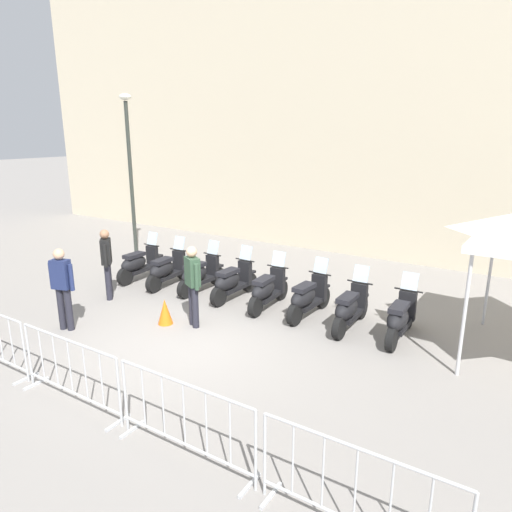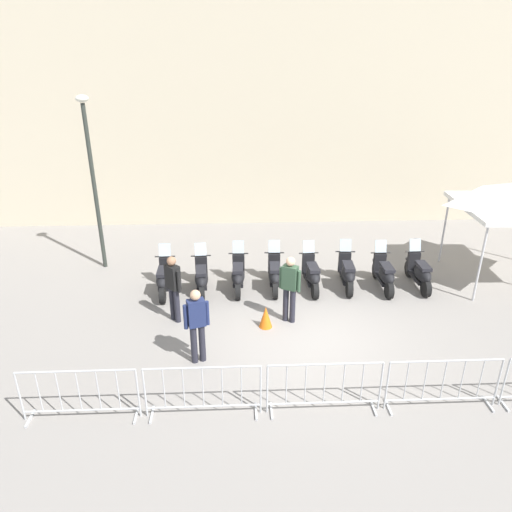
% 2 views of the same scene
% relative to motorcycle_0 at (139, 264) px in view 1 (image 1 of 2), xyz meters
% --- Properties ---
extents(ground_plane, '(120.00, 120.00, 0.00)m').
position_rel_motorcycle_0_xyz_m(ground_plane, '(3.64, -2.24, -0.45)').
color(ground_plane, gray).
extents(building_facade, '(28.07, 3.46, 13.44)m').
position_rel_motorcycle_0_xyz_m(building_facade, '(3.29, 6.92, 6.27)').
color(building_facade, beige).
rests_on(building_facade, ground).
extents(motorcycle_0, '(0.56, 1.73, 1.24)m').
position_rel_motorcycle_0_xyz_m(motorcycle_0, '(0.00, 0.00, 0.00)').
color(motorcycle_0, black).
rests_on(motorcycle_0, ground).
extents(motorcycle_1, '(0.57, 1.73, 1.24)m').
position_rel_motorcycle_0_xyz_m(motorcycle_1, '(1.02, 0.04, 0.00)').
color(motorcycle_1, black).
rests_on(motorcycle_1, ground).
extents(motorcycle_2, '(0.56, 1.72, 1.24)m').
position_rel_motorcycle_0_xyz_m(motorcycle_2, '(2.02, 0.19, 0.00)').
color(motorcycle_2, black).
rests_on(motorcycle_2, ground).
extents(motorcycle_3, '(0.56, 1.72, 1.24)m').
position_rel_motorcycle_0_xyz_m(motorcycle_3, '(3.03, 0.24, 0.00)').
color(motorcycle_3, black).
rests_on(motorcycle_3, ground).
extents(motorcycle_4, '(0.56, 1.73, 1.24)m').
position_rel_motorcycle_0_xyz_m(motorcycle_4, '(4.05, 0.21, 0.00)').
color(motorcycle_4, black).
rests_on(motorcycle_4, ground).
extents(motorcycle_5, '(0.56, 1.72, 1.24)m').
position_rel_motorcycle_0_xyz_m(motorcycle_5, '(5.06, 0.30, 0.00)').
color(motorcycle_5, black).
rests_on(motorcycle_5, ground).
extents(motorcycle_6, '(0.56, 1.72, 1.24)m').
position_rel_motorcycle_0_xyz_m(motorcycle_6, '(6.08, 0.22, 0.00)').
color(motorcycle_6, black).
rests_on(motorcycle_6, ground).
extents(motorcycle_7, '(0.56, 1.73, 1.24)m').
position_rel_motorcycle_0_xyz_m(motorcycle_7, '(7.09, 0.30, 0.00)').
color(motorcycle_7, black).
rests_on(motorcycle_7, ground).
extents(barrier_segment_2, '(2.13, 0.51, 1.07)m').
position_rel_motorcycle_0_xyz_m(barrier_segment_2, '(3.73, -4.65, 0.07)').
color(barrier_segment_2, '#B2B5B7').
rests_on(barrier_segment_2, ground).
extents(barrier_segment_3, '(2.13, 0.51, 1.07)m').
position_rel_motorcycle_0_xyz_m(barrier_segment_3, '(5.94, -4.57, 0.07)').
color(barrier_segment_3, '#B2B5B7').
rests_on(barrier_segment_3, ground).
extents(barrier_segment_4, '(2.13, 0.51, 1.07)m').
position_rel_motorcycle_0_xyz_m(barrier_segment_4, '(8.15, -4.48, 0.07)').
color(barrier_segment_4, '#B2B5B7').
rests_on(barrier_segment_4, ground).
extents(street_lamp, '(0.36, 0.36, 5.07)m').
position_rel_motorcycle_0_xyz_m(street_lamp, '(-2.15, 1.75, 2.66)').
color(street_lamp, '#2D332D').
rests_on(street_lamp, ground).
extents(officer_near_row_end, '(0.52, 0.33, 1.73)m').
position_rel_motorcycle_0_xyz_m(officer_near_row_end, '(1.25, -3.10, 0.53)').
color(officer_near_row_end, '#23232D').
rests_on(officer_near_row_end, ground).
extents(officer_mid_plaza, '(0.50, 0.36, 1.73)m').
position_rel_motorcycle_0_xyz_m(officer_mid_plaza, '(3.31, -1.47, 0.53)').
color(officer_mid_plaza, '#23232D').
rests_on(officer_mid_plaza, ground).
extents(officer_by_barriers, '(0.42, 0.41, 1.73)m').
position_rel_motorcycle_0_xyz_m(officer_by_barriers, '(0.50, -1.42, 0.53)').
color(officer_by_barriers, '#23232D').
rests_on(officer_by_barriers, ground).
extents(traffic_cone, '(0.32, 0.32, 0.55)m').
position_rel_motorcycle_0_xyz_m(traffic_cone, '(2.73, -1.74, -0.18)').
color(traffic_cone, orange).
rests_on(traffic_cone, ground).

